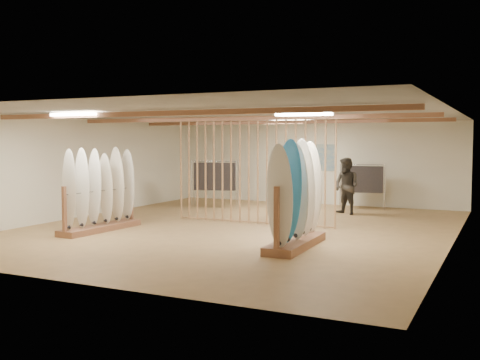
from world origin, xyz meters
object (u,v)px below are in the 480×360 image
at_px(rack_left, 100,204).
at_px(shopper_a, 286,183).
at_px(clothing_rack_b, 363,179).
at_px(rack_right, 296,211).
at_px(shopper_b, 347,182).
at_px(clothing_rack_a, 215,176).

height_order(rack_left, shopper_a, rack_left).
height_order(clothing_rack_b, shopper_a, shopper_a).
relative_size(rack_right, shopper_b, 1.23).
height_order(rack_right, shopper_b, rack_right).
height_order(clothing_rack_a, shopper_b, shopper_b).
bearing_deg(clothing_rack_a, clothing_rack_b, 4.35).
xyz_separation_m(clothing_rack_a, shopper_b, (4.30, 0.16, -0.07)).
bearing_deg(rack_left, shopper_b, 53.65).
relative_size(clothing_rack_a, clothing_rack_b, 1.07).
distance_m(clothing_rack_a, shopper_a, 2.98).
bearing_deg(clothing_rack_b, shopper_b, -104.41).
distance_m(clothing_rack_a, clothing_rack_b, 4.72).
xyz_separation_m(rack_right, shopper_a, (-1.89, 4.42, 0.19)).
xyz_separation_m(clothing_rack_b, shopper_a, (-1.60, -2.59, -0.01)).
bearing_deg(rack_left, shopper_a, 58.36).
bearing_deg(clothing_rack_a, shopper_a, -34.42).
relative_size(clothing_rack_b, shopper_b, 0.77).
bearing_deg(clothing_rack_a, rack_right, -64.71).
bearing_deg(shopper_a, clothing_rack_b, -94.89).
relative_size(rack_left, clothing_rack_a, 1.55).
bearing_deg(rack_left, clothing_rack_a, 90.34).
bearing_deg(rack_right, shopper_b, 92.94).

